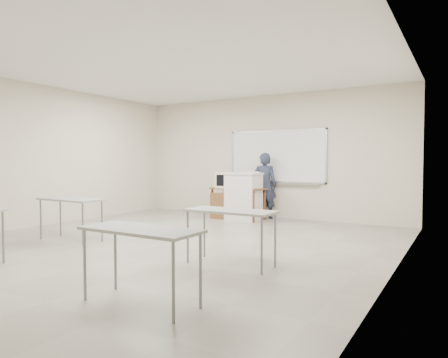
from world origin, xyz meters
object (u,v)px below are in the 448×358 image
Objects in this scene: podium at (244,196)px; keyboard at (251,172)px; instructor_desk at (236,198)px; whiteboard at (277,157)px; mouse at (255,188)px; laptop at (232,185)px; presenter at (265,186)px; crt_monitor at (226,180)px.

podium is 0.59m from keyboard.
instructor_desk is 1.15× the size of podium.
whiteboard reaches higher than mouse.
laptop is (-0.10, -0.02, 0.29)m from instructor_desk.
whiteboard is at bearing -148.54° from presenter.
whiteboard is at bearing 51.94° from instructor_desk.
mouse is at bearing -99.81° from whiteboard.
mouse is (0.35, -0.10, 0.21)m from podium.
crt_monitor is 0.94m from presenter.
mouse is at bearing -9.52° from crt_monitor.
mouse is at bearing -50.89° from keyboard.
crt_monitor is 0.82m from mouse.
presenter reaches higher than keyboard.
presenter is at bearing 32.29° from crt_monitor.
podium is 0.65m from presenter.
instructor_desk is at bearing -132.02° from whiteboard.
crt_monitor is at bearing 165.96° from laptop.
mouse is (0.65, -0.08, -0.04)m from laptop.
keyboard reaches higher than mouse.
crt_monitor is (-0.25, -0.02, 0.42)m from instructor_desk.
keyboard is at bearing 18.23° from instructor_desk.
whiteboard reaches higher than laptop.
whiteboard is at bearing 30.55° from laptop.
instructor_desk is 3.00× the size of keyboard.
laptop is (-0.30, -0.02, 0.25)m from podium.
laptop is at bearing 160.06° from mouse.
crt_monitor is 0.29× the size of presenter.
laptop is 0.78× the size of keyboard.
presenter is (0.50, 0.53, 0.28)m from instructor_desk.
podium is 2.61× the size of keyboard.
instructor_desk is 2.80× the size of crt_monitor.
whiteboard is at bearing 58.82° from podium.
podium is at bearing 42.32° from presenter.
whiteboard is at bearing 66.89° from mouse.
keyboard is (0.15, 0.08, 0.57)m from podium.
whiteboard reaches higher than presenter.
whiteboard reaches higher than keyboard.
laptop reaches higher than mouse.
podium reaches higher than instructor_desk.
mouse is at bearing 76.66° from presenter.
keyboard is 0.57m from presenter.
presenter reaches higher than crt_monitor.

